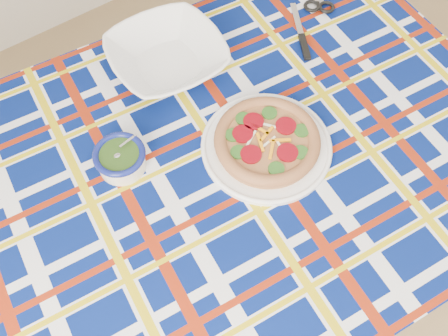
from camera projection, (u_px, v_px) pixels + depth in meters
floor at (375, 275)px, 1.98m from camera, size 4.00×4.00×0.00m
dining_table at (197, 191)px, 1.34m from camera, size 1.86×1.27×0.82m
tablecloth at (197, 186)px, 1.31m from camera, size 1.89×1.31×0.12m
main_focaccia_plate at (267, 141)px, 1.27m from camera, size 0.37×0.37×0.07m
pesto_bowl at (120, 158)px, 1.24m from camera, size 0.16×0.16×0.08m
serving_bowl at (167, 57)px, 1.41m from camera, size 0.35×0.35×0.08m
table_knife at (297, 20)px, 1.53m from camera, size 0.14×0.23×0.01m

